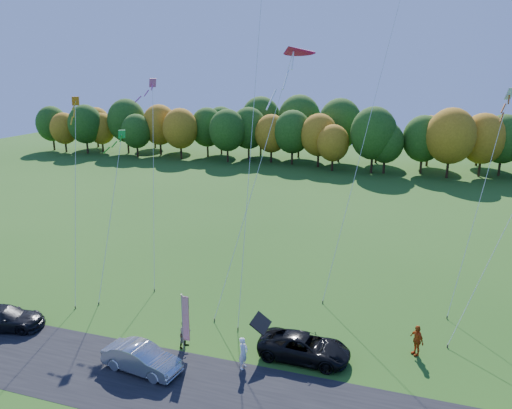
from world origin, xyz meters
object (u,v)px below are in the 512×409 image
(silver_sedan, at_px, (142,358))
(person_east, at_px, (417,340))
(black_suv, at_px, (304,347))
(feather_flag, at_px, (185,318))

(silver_sedan, xyz_separation_m, person_east, (13.78, 6.17, 0.18))
(black_suv, distance_m, feather_flag, 6.79)
(black_suv, xyz_separation_m, person_east, (5.85, 2.36, 0.19))
(person_east, bearing_deg, black_suv, -107.47)
(silver_sedan, bearing_deg, feather_flag, -25.36)
(silver_sedan, bearing_deg, black_suv, -56.84)
(person_east, xyz_separation_m, feather_flag, (-12.31, -3.89, 1.28))
(black_suv, distance_m, silver_sedan, 8.79)
(black_suv, bearing_deg, silver_sedan, 116.72)
(black_suv, distance_m, person_east, 6.31)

